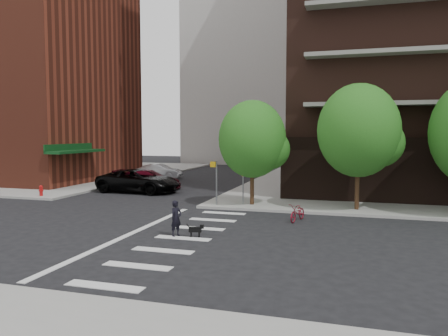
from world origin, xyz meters
name	(u,v)px	position (x,y,z in m)	size (l,w,h in m)	color
ground	(119,234)	(0.00, 0.00, 0.00)	(120.00, 120.00, 0.00)	black
sidewalk_nw	(33,172)	(-24.50, 23.50, 0.07)	(31.00, 33.00, 0.15)	gray
crosswalk	(166,237)	(2.21, 0.00, 0.01)	(3.85, 13.00, 0.01)	silver
midrise_nw	(10,73)	(-22.00, 18.00, 10.15)	(21.40, 15.50, 20.00)	maroon
tree_a	(252,139)	(4.00, 8.50, 4.04)	(4.00, 4.00, 5.90)	#301E11
tree_b	(358,131)	(10.00, 8.50, 4.54)	(4.50, 4.50, 6.65)	#301E11
pedestrian_signal	(222,176)	(2.32, 7.92, 1.85)	(2.18, 0.67, 2.60)	slate
fire_hydrant	(41,190)	(-10.50, 7.80, 0.55)	(0.24, 0.24, 0.73)	#A50C0C
parked_car_black	(139,181)	(-5.50, 12.25, 0.86)	(6.20, 2.86, 1.72)	black
parked_car_maroon	(148,179)	(-5.70, 14.18, 0.77)	(5.27, 2.14, 1.53)	#440510
parked_car_silver	(160,171)	(-8.20, 21.65, 0.71)	(4.33, 1.51, 1.43)	#B1B5BB
scooter	(298,212)	(7.16, 4.95, 0.45)	(0.59, 1.70, 0.89)	maroon
dog_walker	(176,218)	(2.58, 0.27, 0.77)	(0.37, 0.56, 1.55)	black
dog	(196,229)	(3.46, 0.32, 0.34)	(0.65, 0.28, 0.54)	black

